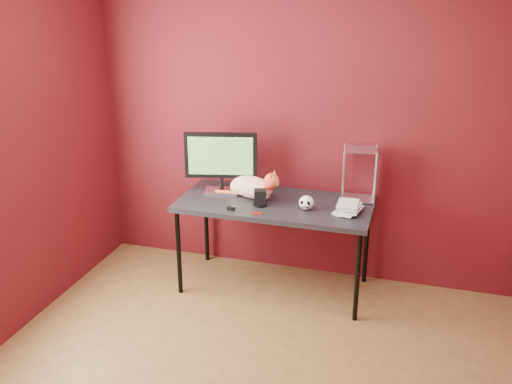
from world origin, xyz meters
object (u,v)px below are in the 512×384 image
(monitor, at_px, (221,160))
(cat, at_px, (252,187))
(desk, at_px, (275,208))
(skull_mug, at_px, (306,203))
(speaker, at_px, (260,198))
(book_stack, at_px, (342,157))

(monitor, relative_size, cat, 1.04)
(monitor, bearing_deg, desk, -23.30)
(desk, bearing_deg, cat, 168.30)
(cat, relative_size, skull_mug, 4.84)
(skull_mug, distance_m, speaker, 0.36)
(skull_mug, xyz_separation_m, book_stack, (0.24, 0.06, 0.36))
(speaker, bearing_deg, monitor, 136.94)
(book_stack, bearing_deg, skull_mug, -166.72)
(monitor, height_order, speaker, monitor)
(desk, xyz_separation_m, book_stack, (0.51, -0.03, 0.47))
(desk, height_order, book_stack, book_stack)
(speaker, bearing_deg, desk, 32.78)
(skull_mug, bearing_deg, desk, 161.64)
(skull_mug, relative_size, book_stack, 0.14)
(desk, distance_m, cat, 0.24)
(desk, height_order, skull_mug, skull_mug)
(desk, xyz_separation_m, skull_mug, (0.27, -0.09, 0.11))
(desk, height_order, monitor, monitor)
(book_stack, bearing_deg, monitor, 173.33)
(desk, xyz_separation_m, cat, (-0.20, 0.04, 0.14))
(desk, xyz_separation_m, speaker, (-0.09, -0.11, 0.11))
(cat, relative_size, speaker, 4.28)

